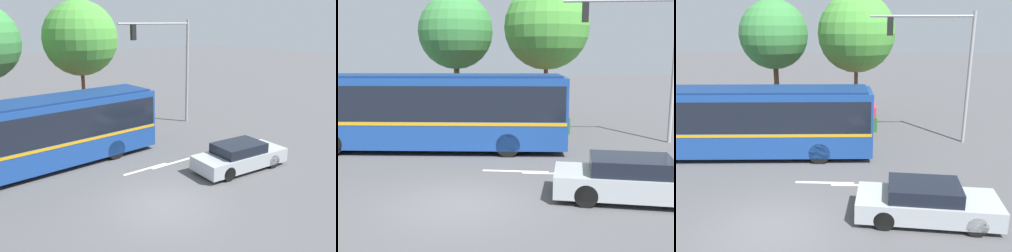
{
  "view_description": "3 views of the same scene",
  "coord_description": "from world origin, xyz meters",
  "views": [
    {
      "loc": [
        -7.36,
        -10.03,
        6.76
      ],
      "look_at": [
        3.84,
        4.92,
        1.34
      ],
      "focal_mm": 38.73,
      "sensor_mm": 36.0,
      "label": 1
    },
    {
      "loc": [
        2.3,
        -10.76,
        4.24
      ],
      "look_at": [
        0.93,
        4.31,
        1.5
      ],
      "focal_mm": 43.13,
      "sensor_mm": 36.0,
      "label": 2
    },
    {
      "loc": [
        2.77,
        -9.62,
        6.24
      ],
      "look_at": [
        2.04,
        5.55,
        1.79
      ],
      "focal_mm": 37.34,
      "sensor_mm": 36.0,
      "label": 3
    }
  ],
  "objects": [
    {
      "name": "lane_stripe_near",
      "position": [
        2.82,
        3.2,
        0.01
      ],
      "size": [
        2.4,
        0.16,
        0.01
      ],
      "primitive_type": "cube",
      "color": "silver",
      "rests_on": "ground"
    },
    {
      "name": "street_tree_centre",
      "position": [
        2.47,
        12.5,
        5.7
      ],
      "size": [
        4.79,
        4.79,
        8.1
      ],
      "color": "brown",
      "rests_on": "ground"
    },
    {
      "name": "sedan_foreground",
      "position": [
        4.97,
        0.77,
        0.62
      ],
      "size": [
        4.72,
        2.1,
        1.29
      ],
      "rotation": [
        0.0,
        0.0,
        -0.08
      ],
      "color": "#9EA3A8",
      "rests_on": "ground"
    },
    {
      "name": "ground_plane",
      "position": [
        0.0,
        0.0,
        0.0
      ],
      "size": [
        140.0,
        140.0,
        0.0
      ],
      "primitive_type": "plane",
      "color": "#4C4C4F"
    },
    {
      "name": "flowering_hedge",
      "position": [
        0.62,
        11.13,
        0.74
      ],
      "size": [
        6.32,
        1.45,
        1.5
      ],
      "color": "#286028",
      "rests_on": "ground"
    },
    {
      "name": "lane_stripe_mid",
      "position": [
        1.35,
        3.37,
        0.01
      ],
      "size": [
        2.4,
        0.16,
        0.01
      ],
      "primitive_type": "cube",
      "color": "silver",
      "rests_on": "ground"
    },
    {
      "name": "street_tree_left",
      "position": [
        -3.07,
        14.24,
        5.54
      ],
      "size": [
        4.59,
        4.59,
        7.85
      ],
      "color": "brown",
      "rests_on": "ground"
    },
    {
      "name": "traffic_light_pole",
      "position": [
        7.15,
        8.86,
        4.56
      ],
      "size": [
        5.29,
        0.24,
        6.87
      ],
      "rotation": [
        0.0,
        0.0,
        3.14
      ],
      "color": "gray",
      "rests_on": "ground"
    },
    {
      "name": "city_bus",
      "position": [
        -2.58,
        6.33,
        1.9
      ],
      "size": [
        11.91,
        3.22,
        3.34
      ],
      "rotation": [
        0.0,
        0.0,
        3.2
      ],
      "color": "navy",
      "rests_on": "ground"
    }
  ]
}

